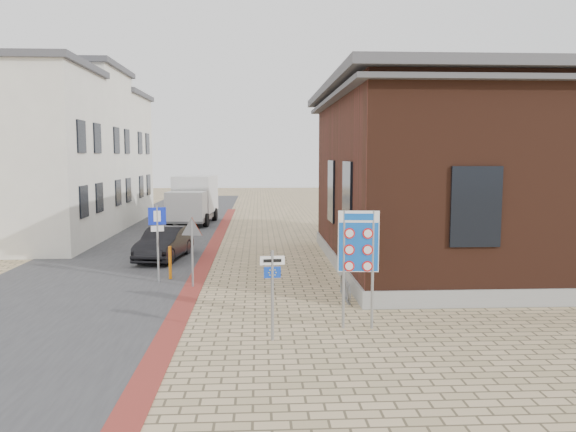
{
  "coord_description": "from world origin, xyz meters",
  "views": [
    {
      "loc": [
        0.12,
        -13.88,
        4.17
      ],
      "look_at": [
        1.08,
        4.48,
        2.2
      ],
      "focal_mm": 35.0,
      "sensor_mm": 36.0,
      "label": 1
    }
  ],
  "objects_px": {
    "border_sign": "(358,244)",
    "essen_sign": "(272,282)",
    "bollard": "(170,263)",
    "parking_sign": "(157,230)",
    "box_truck": "(193,199)",
    "sedan": "(164,243)"
  },
  "relations": [
    {
      "from": "border_sign",
      "to": "essen_sign",
      "type": "distance_m",
      "value": 2.35
    },
    {
      "from": "essen_sign",
      "to": "parking_sign",
      "type": "relative_size",
      "value": 0.8
    },
    {
      "from": "sedan",
      "to": "parking_sign",
      "type": "bearing_deg",
      "value": -74.69
    },
    {
      "from": "essen_sign",
      "to": "bollard",
      "type": "relative_size",
      "value": 1.82
    },
    {
      "from": "parking_sign",
      "to": "bollard",
      "type": "xyz_separation_m",
      "value": [
        0.31,
        0.5,
        -1.2
      ]
    },
    {
      "from": "border_sign",
      "to": "parking_sign",
      "type": "distance_m",
      "value": 7.72
    },
    {
      "from": "bollard",
      "to": "parking_sign",
      "type": "bearing_deg",
      "value": -121.59
    },
    {
      "from": "border_sign",
      "to": "box_truck",
      "type": "bearing_deg",
      "value": 111.75
    },
    {
      "from": "bollard",
      "to": "essen_sign",
      "type": "bearing_deg",
      "value": -63.04
    },
    {
      "from": "border_sign",
      "to": "bollard",
      "type": "height_order",
      "value": "border_sign"
    },
    {
      "from": "sedan",
      "to": "box_truck",
      "type": "xyz_separation_m",
      "value": [
        -0.21,
        12.14,
        0.86
      ]
    },
    {
      "from": "bollard",
      "to": "sedan",
      "type": "bearing_deg",
      "value": 102.21
    },
    {
      "from": "bollard",
      "to": "border_sign",
      "type": "bearing_deg",
      "value": -46.54
    },
    {
      "from": "box_truck",
      "to": "essen_sign",
      "type": "height_order",
      "value": "box_truck"
    },
    {
      "from": "essen_sign",
      "to": "parking_sign",
      "type": "height_order",
      "value": "parking_sign"
    },
    {
      "from": "sedan",
      "to": "bollard",
      "type": "bearing_deg",
      "value": -69.28
    },
    {
      "from": "border_sign",
      "to": "parking_sign",
      "type": "xyz_separation_m",
      "value": [
        -5.7,
        5.19,
        -0.31
      ]
    },
    {
      "from": "border_sign",
      "to": "bollard",
      "type": "relative_size",
      "value": 2.53
    },
    {
      "from": "sedan",
      "to": "parking_sign",
      "type": "distance_m",
      "value": 4.46
    },
    {
      "from": "box_truck",
      "to": "parking_sign",
      "type": "relative_size",
      "value": 2.23
    },
    {
      "from": "box_truck",
      "to": "bollard",
      "type": "bearing_deg",
      "value": -81.76
    },
    {
      "from": "border_sign",
      "to": "essen_sign",
      "type": "height_order",
      "value": "border_sign"
    }
  ]
}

